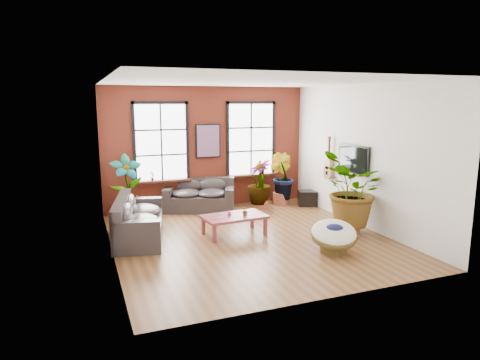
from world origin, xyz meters
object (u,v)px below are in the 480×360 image
object	(u,v)px
sofa_left	(137,220)
coffee_table	(234,218)
sofa_back	(200,196)
papasan_chair	(334,235)

from	to	relation	value
sofa_left	coffee_table	size ratio (longest dim) A/B	1.65
sofa_back	papasan_chair	bearing A→B (deg)	-47.87
sofa_left	papasan_chair	bearing A→B (deg)	-111.46
sofa_left	papasan_chair	distance (m)	4.38
sofa_left	papasan_chair	xyz separation A→B (m)	(3.68, -2.38, -0.06)
sofa_back	sofa_left	size ratio (longest dim) A/B	0.87
coffee_table	sofa_left	bearing A→B (deg)	160.51
sofa_left	coffee_table	world-z (taller)	sofa_left
coffee_table	papasan_chair	size ratio (longest dim) A/B	1.22
sofa_back	papasan_chair	size ratio (longest dim) A/B	1.74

